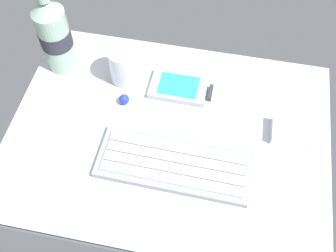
# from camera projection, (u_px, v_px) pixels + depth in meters

# --- Properties ---
(ground_plane) EXTENTS (0.64, 0.48, 0.03)m
(ground_plane) POSITION_uv_depth(u_px,v_px,m) (168.00, 138.00, 0.81)
(ground_plane) COLOR silver
(keyboard) EXTENTS (0.29, 0.11, 0.02)m
(keyboard) POSITION_uv_depth(u_px,v_px,m) (174.00, 164.00, 0.75)
(keyboard) COLOR #93969B
(keyboard) RESTS_ON ground_plane
(handheld_device) EXTENTS (0.13, 0.08, 0.02)m
(handheld_device) POSITION_uv_depth(u_px,v_px,m) (182.00, 88.00, 0.85)
(handheld_device) COLOR #B7BABF
(handheld_device) RESTS_ON ground_plane
(juice_cup) EXTENTS (0.06, 0.06, 0.09)m
(juice_cup) POSITION_uv_depth(u_px,v_px,m) (124.00, 66.00, 0.84)
(juice_cup) COLOR silver
(juice_cup) RESTS_ON ground_plane
(water_bottle) EXTENTS (0.07, 0.07, 0.21)m
(water_bottle) POSITION_uv_depth(u_px,v_px,m) (55.00, 35.00, 0.82)
(water_bottle) COLOR #9EC1A8
(water_bottle) RESTS_ON ground_plane
(charger_block) EXTENTS (0.07, 0.06, 0.02)m
(charger_block) POSITION_uv_depth(u_px,v_px,m) (289.00, 132.00, 0.79)
(charger_block) COLOR white
(charger_block) RESTS_ON ground_plane
(trackball_mouse) EXTENTS (0.02, 0.02, 0.02)m
(trackball_mouse) POSITION_uv_depth(u_px,v_px,m) (124.00, 99.00, 0.83)
(trackball_mouse) COLOR #2338B2
(trackball_mouse) RESTS_ON ground_plane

